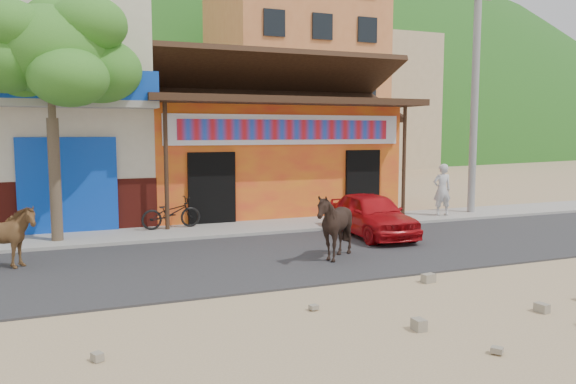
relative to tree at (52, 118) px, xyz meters
The scene contains 14 objects.
ground 8.03m from the tree, 51.58° to the right, with size 120.00×120.00×0.00m, color #9E825B.
road 6.45m from the tree, 35.66° to the right, with size 60.00×5.00×0.04m, color #28282B.
sidewalk 5.53m from the tree, ahead, with size 60.00×2.00×0.12m, color gray.
dance_club 7.93m from the tree, 32.47° to the left, with size 8.00×6.00×3.60m, color orange.
cafe_building 4.31m from the tree, 102.09° to the left, with size 7.00×6.00×7.00m, color beige.
apartment_front 22.90m from the tree, 53.23° to the left, with size 9.00×9.00×12.00m, color #CC723F.
apartment_rear 33.17m from the tree, 46.96° to the left, with size 8.00×8.00×10.00m, color tan.
hillside 64.97m from the tree, 85.90° to the left, with size 100.00×40.00×24.00m, color #194C14.
tree is the anchor object (origin of this frame).
utility_pole 12.84m from the tree, ahead, with size 0.24×0.24×8.00m, color gray.
cow_dark 7.31m from the tree, 36.57° to the right, with size 1.18×1.32×1.46m, color black.
red_car 8.35m from the tree, 14.47° to the right, with size 1.37×3.40×1.16m, color #B50C12.
scooter 3.95m from the tree, 13.13° to the left, with size 0.58×1.66×0.87m, color black.
pedestrian 11.59m from the tree, ahead, with size 0.60×0.40×1.66m, color silver.
Camera 1 is at (-4.36, -8.99, 2.79)m, focal length 35.00 mm.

